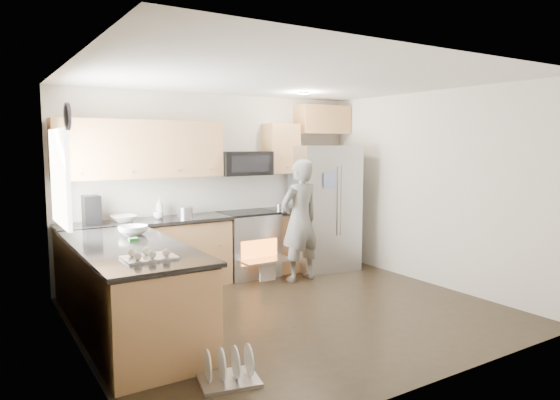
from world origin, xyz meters
TOP-DOWN VIEW (x-y plane):
  - ground at (0.00, 0.00)m, footprint 4.50×4.50m
  - room_shell at (-0.04, 0.02)m, footprint 4.54×4.04m
  - back_cabinet_run at (-0.59, 1.75)m, footprint 4.45×0.64m
  - peninsula at (-1.75, 0.25)m, footprint 0.96×2.36m
  - stove_range at (0.35, 1.69)m, footprint 0.76×0.97m
  - refrigerator at (1.54, 1.45)m, footprint 1.03×0.86m
  - person at (0.83, 1.08)m, footprint 0.65×0.47m
  - dish_rack at (-1.36, -1.12)m, footprint 0.53×0.46m

SIDE VIEW (x-z plane):
  - ground at x=0.00m, z-range 0.00..0.00m
  - dish_rack at x=-1.36m, z-range -0.07..0.22m
  - peninsula at x=-1.75m, z-range -0.05..0.97m
  - stove_range at x=0.35m, z-range -0.22..1.57m
  - person at x=0.83m, z-range 0.00..1.69m
  - refrigerator at x=1.54m, z-range 0.00..1.87m
  - back_cabinet_run at x=-0.59m, z-range -0.29..2.21m
  - room_shell at x=-0.04m, z-range 0.36..2.98m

